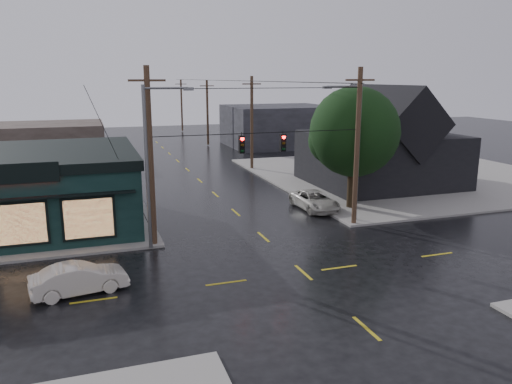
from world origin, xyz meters
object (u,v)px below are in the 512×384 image
object	(u,v)px
corner_tree	(354,132)
sedan_cream	(79,279)
utility_pole_nw	(155,246)
utility_pole_ne	(353,225)
suv_silver	(315,200)

from	to	relation	value
corner_tree	sedan_cream	distance (m)	21.69
utility_pole_nw	sedan_cream	distance (m)	6.86
sedan_cream	corner_tree	bearing A→B (deg)	-73.90
utility_pole_ne	sedan_cream	bearing A→B (deg)	-162.13
utility_pole_nw	sedan_cream	xyz separation A→B (m)	(-4.05, -5.50, 0.69)
corner_tree	utility_pole_nw	world-z (taller)	corner_tree
corner_tree	sedan_cream	world-z (taller)	corner_tree
utility_pole_nw	suv_silver	xyz separation A→B (m)	(12.24, 4.43, 0.68)
utility_pole_ne	suv_silver	xyz separation A→B (m)	(-0.76, 4.43, 0.68)
utility_pole_ne	utility_pole_nw	bearing A→B (deg)	180.00
corner_tree	utility_pole_ne	distance (m)	7.08
utility_pole_ne	suv_silver	size ratio (longest dim) A/B	2.08
corner_tree	utility_pole_ne	xyz separation A→B (m)	(-1.92, -3.77, -5.68)
suv_silver	utility_pole_nw	bearing A→B (deg)	-161.74
utility_pole_ne	suv_silver	distance (m)	4.55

